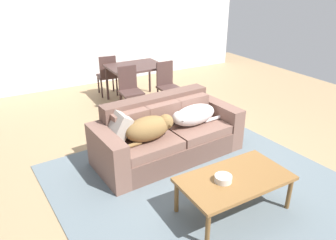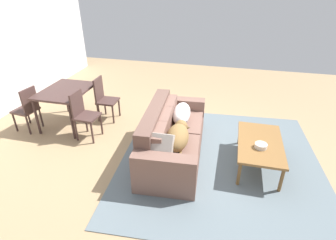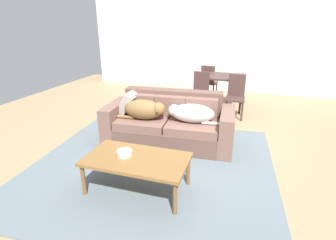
{
  "view_description": "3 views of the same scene",
  "coord_description": "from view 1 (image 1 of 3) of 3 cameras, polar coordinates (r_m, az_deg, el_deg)",
  "views": [
    {
      "loc": [
        -2.36,
        -3.65,
        2.49
      ],
      "look_at": [
        -0.24,
        0.07,
        0.54
      ],
      "focal_mm": 34.38,
      "sensor_mm": 36.0,
      "label": 1
    },
    {
      "loc": [
        -4.1,
        -0.88,
        2.82
      ],
      "look_at": [
        -0.18,
        0.08,
        0.61
      ],
      "focal_mm": 28.88,
      "sensor_mm": 36.0,
      "label": 2
    },
    {
      "loc": [
        0.95,
        -3.99,
        1.99
      ],
      "look_at": [
        -0.24,
        -0.28,
        0.52
      ],
      "focal_mm": 28.04,
      "sensor_mm": 36.0,
      "label": 3
    }
  ],
  "objects": [
    {
      "name": "couch",
      "position": [
        4.71,
        -0.25,
        -2.68
      ],
      "size": [
        2.2,
        1.06,
        0.87
      ],
      "rotation": [
        0.0,
        0.0,
        0.07
      ],
      "color": "brown",
      "rests_on": "ground"
    },
    {
      "name": "dog_on_right_cushion",
      "position": [
        4.71,
        4.51,
        0.86
      ],
      "size": [
        0.87,
        0.36,
        0.3
      ],
      "rotation": [
        0.0,
        0.0,
        0.07
      ],
      "color": "silver",
      "rests_on": "couch"
    },
    {
      "name": "area_rug",
      "position": [
        4.27,
        5.59,
        -11.19
      ],
      "size": [
        3.68,
        3.54,
        0.01
      ],
      "primitive_type": "cube",
      "rotation": [
        0.0,
        0.0,
        0.07
      ],
      "color": "slate",
      "rests_on": "ground"
    },
    {
      "name": "back_partition",
      "position": [
        8.09,
        -12.94,
        15.8
      ],
      "size": [
        8.0,
        0.12,
        2.7
      ],
      "primitive_type": "cube",
      "color": "silver",
      "rests_on": "ground"
    },
    {
      "name": "dining_table",
      "position": [
        6.75,
        -5.76,
        8.92
      ],
      "size": [
        1.11,
        0.86,
        0.77
      ],
      "color": "#47312D",
      "rests_on": "ground"
    },
    {
      "name": "dining_chair_near_left",
      "position": [
        6.14,
        -6.78,
        5.6
      ],
      "size": [
        0.42,
        0.42,
        0.93
      ],
      "rotation": [
        0.0,
        0.0,
        -0.06
      ],
      "color": "#47312D",
      "rests_on": "ground"
    },
    {
      "name": "dining_chair_near_right",
      "position": [
        6.45,
        -0.12,
        6.51
      ],
      "size": [
        0.4,
        0.4,
        0.92
      ],
      "rotation": [
        0.0,
        0.0,
        0.01
      ],
      "color": "#47312D",
      "rests_on": "ground"
    },
    {
      "name": "bowl_on_coffee_table",
      "position": [
        3.56,
        9.77,
        -10.2
      ],
      "size": [
        0.19,
        0.19,
        0.07
      ],
      "primitive_type": "cylinder",
      "color": "silver",
      "rests_on": "coffee_table"
    },
    {
      "name": "dog_on_left_cushion",
      "position": [
        4.28,
        -3.21,
        -1.41
      ],
      "size": [
        0.81,
        0.39,
        0.33
      ],
      "rotation": [
        0.0,
        0.0,
        0.07
      ],
      "color": "brown",
      "rests_on": "couch"
    },
    {
      "name": "throw_pillow_by_left_arm",
      "position": [
        4.3,
        -9.08,
        -1.32
      ],
      "size": [
        0.34,
        0.41,
        0.43
      ],
      "primitive_type": "cube",
      "rotation": [
        0.0,
        0.52,
        0.01
      ],
      "color": "#ABA196",
      "rests_on": "couch"
    },
    {
      "name": "dining_chair_far_left",
      "position": [
        7.23,
        -10.7,
        8.05
      ],
      "size": [
        0.44,
        0.44,
        0.9
      ],
      "rotation": [
        0.0,
        0.0,
        3.03
      ],
      "color": "#47312D",
      "rests_on": "ground"
    },
    {
      "name": "coffee_table",
      "position": [
        3.69,
        11.75,
        -10.49
      ],
      "size": [
        1.24,
        0.69,
        0.45
      ],
      "color": "brown",
      "rests_on": "ground"
    },
    {
      "name": "ground_plane",
      "position": [
        5.01,
        2.76,
        -5.31
      ],
      "size": [
        10.0,
        10.0,
        0.0
      ],
      "primitive_type": "plane",
      "color": "#A0835D"
    }
  ]
}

